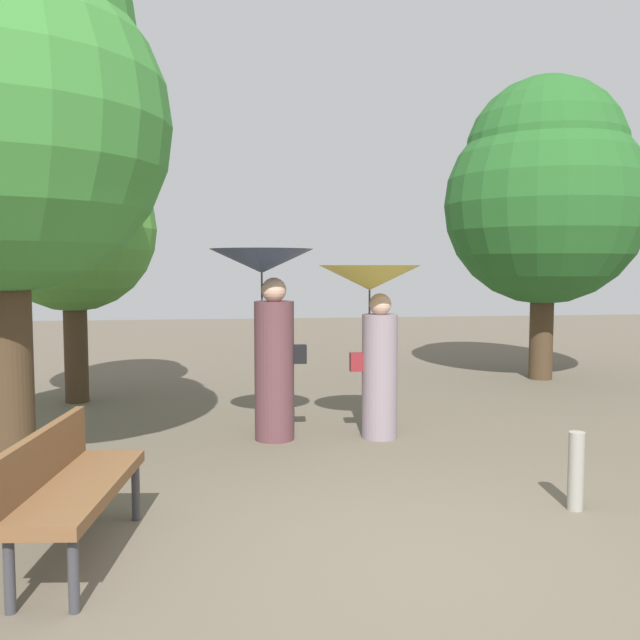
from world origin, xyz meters
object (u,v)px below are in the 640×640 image
tree_near_right (545,190)px  path_marker_post (576,471)px  person_right (374,316)px  park_bench (68,481)px  tree_near_left (72,215)px  person_left (268,312)px

tree_near_right → path_marker_post: bearing=-113.8°
person_right → path_marker_post: bearing=-152.0°
person_right → park_bench: (-2.58, -2.74, -0.81)m
park_bench → tree_near_left: tree_near_left is taller
person_right → park_bench: bearing=141.0°
person_left → park_bench: 3.29m
person_right → tree_near_left: size_ratio=0.48×
person_left → person_right: (1.12, -0.09, -0.05)m
person_left → tree_near_right: tree_near_right is taller
park_bench → tree_near_left: (-1.00, 5.22, 2.03)m
person_left → person_right: size_ratio=1.09×
person_left → park_bench: size_ratio=1.31×
person_left → person_right: person_left is taller
person_left → tree_near_right: (4.71, 3.29, 1.71)m
park_bench → tree_near_left: 5.69m
park_bench → tree_near_right: bearing=-38.2°
tree_near_left → path_marker_post: size_ratio=6.42×
person_left → park_bench: (-1.45, -2.83, -0.86)m
park_bench → tree_near_right: size_ratio=0.32×
path_marker_post → park_bench: bearing=-174.1°
person_left → person_right: 1.13m
park_bench → tree_near_left: bearing=17.8°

